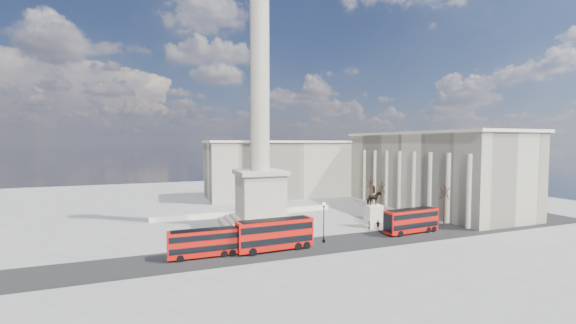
% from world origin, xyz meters
% --- Properties ---
extents(ground, '(180.00, 180.00, 0.00)m').
position_xyz_m(ground, '(0.00, 0.00, 0.00)').
color(ground, gray).
rests_on(ground, ground).
extents(asphalt_road, '(120.00, 9.00, 0.01)m').
position_xyz_m(asphalt_road, '(5.00, -10.00, 0.00)').
color(asphalt_road, black).
rests_on(asphalt_road, ground).
extents(nelsons_column, '(14.00, 14.00, 49.85)m').
position_xyz_m(nelsons_column, '(0.00, 5.00, 12.92)').
color(nelsons_column, '#B4A796').
rests_on(nelsons_column, ground).
extents(balustrade_wall, '(40.00, 0.60, 1.10)m').
position_xyz_m(balustrade_wall, '(0.00, 16.00, 0.55)').
color(balustrade_wall, beige).
rests_on(balustrade_wall, ground).
extents(building_east, '(19.00, 46.00, 18.60)m').
position_xyz_m(building_east, '(45.00, 10.00, 9.32)').
color(building_east, beige).
rests_on(building_east, ground).
extents(building_northeast, '(51.00, 17.00, 16.60)m').
position_xyz_m(building_northeast, '(20.00, 40.00, 8.32)').
color(building_northeast, beige).
rests_on(building_northeast, ground).
extents(red_bus_a, '(9.71, 2.38, 3.93)m').
position_xyz_m(red_bus_a, '(-12.41, -9.46, 2.06)').
color(red_bus_a, '#BB1009').
rests_on(red_bus_a, ground).
extents(red_bus_b, '(11.65, 3.10, 4.69)m').
position_xyz_m(red_bus_b, '(-2.05, -10.02, 2.46)').
color(red_bus_b, '#BB1009').
rests_on(red_bus_b, ground).
extents(red_bus_c, '(10.78, 3.25, 4.31)m').
position_xyz_m(red_bus_c, '(23.76, -9.05, 2.26)').
color(red_bus_c, '#BB1009').
rests_on(red_bus_c, ground).
extents(victorian_lamp, '(0.56, 0.56, 6.50)m').
position_xyz_m(victorian_lamp, '(6.55, -8.84, 3.83)').
color(victorian_lamp, black).
rests_on(victorian_lamp, ground).
extents(equestrian_statue, '(3.77, 2.83, 7.91)m').
position_xyz_m(equestrian_statue, '(20.17, -2.71, 2.73)').
color(equestrian_statue, beige).
rests_on(equestrian_statue, ground).
extents(bare_tree_near, '(1.92, 1.92, 8.41)m').
position_xyz_m(bare_tree_near, '(33.93, -6.25, 6.63)').
color(bare_tree_near, '#332319').
rests_on(bare_tree_near, ground).
extents(bare_tree_mid, '(2.00, 2.00, 7.60)m').
position_xyz_m(bare_tree_mid, '(29.44, 7.92, 5.99)').
color(bare_tree_mid, '#332319').
rests_on(bare_tree_mid, ground).
extents(bare_tree_far, '(1.93, 1.93, 7.88)m').
position_xyz_m(bare_tree_far, '(31.47, 15.15, 6.21)').
color(bare_tree_far, '#332319').
rests_on(bare_tree_far, ground).
extents(pedestrian_walking, '(0.77, 0.68, 1.78)m').
position_xyz_m(pedestrian_walking, '(17.64, -5.13, 0.89)').
color(pedestrian_walking, black).
rests_on(pedestrian_walking, ground).
extents(pedestrian_standing, '(0.74, 0.58, 1.51)m').
position_xyz_m(pedestrian_standing, '(32.68, -5.91, 0.76)').
color(pedestrian_standing, black).
rests_on(pedestrian_standing, ground).
extents(pedestrian_crossing, '(1.03, 1.19, 1.92)m').
position_xyz_m(pedestrian_crossing, '(19.32, -5.39, 0.96)').
color(pedestrian_crossing, black).
rests_on(pedestrian_crossing, ground).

